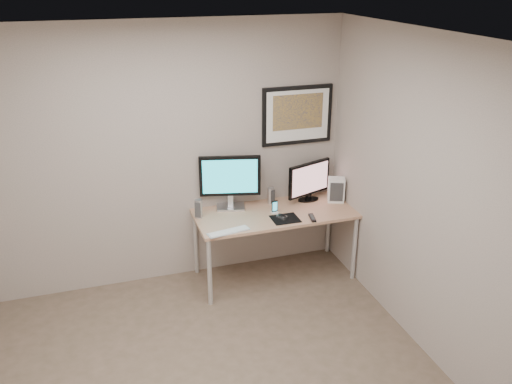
{
  "coord_description": "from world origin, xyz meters",
  "views": [
    {
      "loc": [
        -0.71,
        -3.3,
        3.01
      ],
      "look_at": [
        0.72,
        1.1,
        1.09
      ],
      "focal_mm": 38.0,
      "sensor_mm": 36.0,
      "label": 1
    }
  ],
  "objects_px": {
    "desk": "(275,218)",
    "monitor_large": "(230,180)",
    "keyboard": "(229,232)",
    "phone_dock": "(275,207)",
    "speaker_left": "(199,209)",
    "speaker_right": "(271,196)",
    "framed_art": "(297,115)",
    "monitor_tv": "(309,180)",
    "fan_unit": "(336,190)"
  },
  "relations": [
    {
      "from": "framed_art",
      "to": "monitor_large",
      "type": "relative_size",
      "value": 1.24
    },
    {
      "from": "speaker_left",
      "to": "keyboard",
      "type": "height_order",
      "value": "speaker_left"
    },
    {
      "from": "speaker_right",
      "to": "monitor_tv",
      "type": "bearing_deg",
      "value": -28.42
    },
    {
      "from": "framed_art",
      "to": "monitor_tv",
      "type": "relative_size",
      "value": 1.45
    },
    {
      "from": "phone_dock",
      "to": "speaker_right",
      "type": "bearing_deg",
      "value": 72.27
    },
    {
      "from": "speaker_right",
      "to": "framed_art",
      "type": "bearing_deg",
      "value": -2.7
    },
    {
      "from": "monitor_large",
      "to": "monitor_tv",
      "type": "relative_size",
      "value": 1.17
    },
    {
      "from": "speaker_left",
      "to": "keyboard",
      "type": "distance_m",
      "value": 0.46
    },
    {
      "from": "phone_dock",
      "to": "monitor_tv",
      "type": "bearing_deg",
      "value": 15.4
    },
    {
      "from": "monitor_large",
      "to": "speaker_right",
      "type": "relative_size",
      "value": 3.56
    },
    {
      "from": "monitor_tv",
      "to": "fan_unit",
      "type": "relative_size",
      "value": 2.0
    },
    {
      "from": "monitor_tv",
      "to": "phone_dock",
      "type": "bearing_deg",
      "value": -176.59
    },
    {
      "from": "framed_art",
      "to": "speaker_right",
      "type": "bearing_deg",
      "value": -162.18
    },
    {
      "from": "keyboard",
      "to": "desk",
      "type": "bearing_deg",
      "value": 16.96
    },
    {
      "from": "monitor_tv",
      "to": "speaker_right",
      "type": "xyz_separation_m",
      "value": [
        -0.4,
        0.06,
        -0.14
      ]
    },
    {
      "from": "framed_art",
      "to": "speaker_right",
      "type": "xyz_separation_m",
      "value": [
        -0.31,
        -0.1,
        -0.81
      ]
    },
    {
      "from": "phone_dock",
      "to": "desk",
      "type": "bearing_deg",
      "value": 56.74
    },
    {
      "from": "framed_art",
      "to": "speaker_right",
      "type": "relative_size",
      "value": 4.4
    },
    {
      "from": "framed_art",
      "to": "monitor_large",
      "type": "xyz_separation_m",
      "value": [
        -0.74,
        -0.09,
        -0.58
      ]
    },
    {
      "from": "framed_art",
      "to": "fan_unit",
      "type": "distance_m",
      "value": 0.88
    },
    {
      "from": "phone_dock",
      "to": "keyboard",
      "type": "bearing_deg",
      "value": -161.48
    },
    {
      "from": "speaker_left",
      "to": "speaker_right",
      "type": "xyz_separation_m",
      "value": [
        0.79,
        0.11,
        -0.01
      ]
    },
    {
      "from": "speaker_right",
      "to": "phone_dock",
      "type": "relative_size",
      "value": 1.27
    },
    {
      "from": "phone_dock",
      "to": "monitor_large",
      "type": "bearing_deg",
      "value": 139.11
    },
    {
      "from": "framed_art",
      "to": "monitor_large",
      "type": "distance_m",
      "value": 0.95
    },
    {
      "from": "monitor_large",
      "to": "speaker_left",
      "type": "distance_m",
      "value": 0.43
    },
    {
      "from": "desk",
      "to": "speaker_right",
      "type": "relative_size",
      "value": 9.38
    },
    {
      "from": "desk",
      "to": "speaker_right",
      "type": "bearing_deg",
      "value": 80.91
    },
    {
      "from": "monitor_large",
      "to": "phone_dock",
      "type": "relative_size",
      "value": 4.52
    },
    {
      "from": "speaker_left",
      "to": "fan_unit",
      "type": "xyz_separation_m",
      "value": [
        1.46,
        -0.05,
        0.04
      ]
    },
    {
      "from": "fan_unit",
      "to": "keyboard",
      "type": "bearing_deg",
      "value": -142.82
    },
    {
      "from": "fan_unit",
      "to": "monitor_tv",
      "type": "bearing_deg",
      "value": 179.36
    },
    {
      "from": "speaker_left",
      "to": "fan_unit",
      "type": "bearing_deg",
      "value": 22.92
    },
    {
      "from": "keyboard",
      "to": "speaker_left",
      "type": "bearing_deg",
      "value": 105.27
    },
    {
      "from": "desk",
      "to": "fan_unit",
      "type": "bearing_deg",
      "value": 5.43
    },
    {
      "from": "monitor_tv",
      "to": "keyboard",
      "type": "bearing_deg",
      "value": -174.85
    },
    {
      "from": "framed_art",
      "to": "phone_dock",
      "type": "relative_size",
      "value": 5.58
    },
    {
      "from": "speaker_right",
      "to": "phone_dock",
      "type": "height_order",
      "value": "speaker_right"
    },
    {
      "from": "desk",
      "to": "fan_unit",
      "type": "relative_size",
      "value": 6.16
    },
    {
      "from": "monitor_tv",
      "to": "keyboard",
      "type": "distance_m",
      "value": 1.12
    },
    {
      "from": "desk",
      "to": "speaker_left",
      "type": "height_order",
      "value": "speaker_left"
    },
    {
      "from": "monitor_tv",
      "to": "fan_unit",
      "type": "height_order",
      "value": "monitor_tv"
    },
    {
      "from": "desk",
      "to": "monitor_large",
      "type": "xyz_separation_m",
      "value": [
        -0.39,
        0.24,
        0.38
      ]
    },
    {
      "from": "framed_art",
      "to": "speaker_left",
      "type": "height_order",
      "value": "framed_art"
    },
    {
      "from": "phone_dock",
      "to": "speaker_left",
      "type": "bearing_deg",
      "value": 162.23
    },
    {
      "from": "monitor_large",
      "to": "speaker_left",
      "type": "xyz_separation_m",
      "value": [
        -0.36,
        -0.12,
        -0.22
      ]
    },
    {
      "from": "monitor_large",
      "to": "monitor_tv",
      "type": "distance_m",
      "value": 0.84
    },
    {
      "from": "monitor_large",
      "to": "fan_unit",
      "type": "height_order",
      "value": "monitor_large"
    },
    {
      "from": "desk",
      "to": "monitor_large",
      "type": "bearing_deg",
      "value": 148.7
    },
    {
      "from": "speaker_right",
      "to": "phone_dock",
      "type": "xyz_separation_m",
      "value": [
        -0.04,
        -0.25,
        -0.02
      ]
    }
  ]
}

